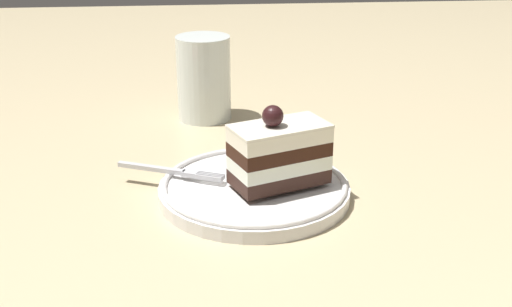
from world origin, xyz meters
name	(u,v)px	position (x,y,z in m)	size (l,w,h in m)	color
ground_plane	(256,203)	(0.00, 0.00, 0.00)	(2.40, 2.40, 0.00)	tan
dessert_plate	(256,189)	(0.00, 0.01, 0.01)	(0.20, 0.20, 0.02)	white
cake_slice	(279,153)	(0.02, 0.01, 0.05)	(0.11, 0.08, 0.08)	#321C15
fork	(173,171)	(-0.08, 0.04, 0.02)	(0.11, 0.06, 0.00)	silver
drink_glass_near	(204,81)	(-0.05, 0.27, 0.05)	(0.07, 0.07, 0.11)	white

